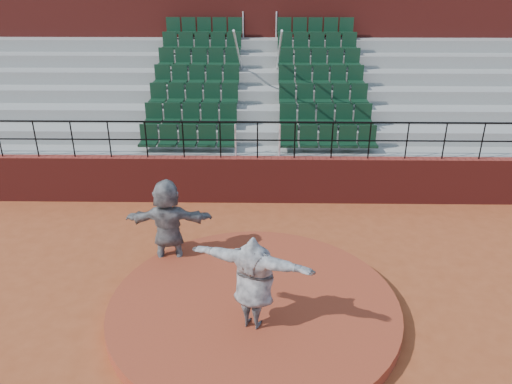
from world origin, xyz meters
TOP-DOWN VIEW (x-y plane):
  - ground at (0.00, 0.00)m, footprint 90.00×90.00m
  - pitchers_mound at (0.00, 0.00)m, footprint 5.50×5.50m
  - pitching_rubber at (0.00, 0.15)m, footprint 0.60×0.15m
  - boundary_wall at (0.00, 5.00)m, footprint 24.00×0.30m
  - wall_railing at (0.00, 5.00)m, footprint 24.04×0.05m
  - seating_deck at (0.00, 8.65)m, footprint 24.00×5.97m
  - press_box_facade at (0.00, 12.60)m, footprint 24.00×3.00m
  - pitcher at (0.01, -0.65)m, footprint 2.25×1.32m
  - fielder at (-1.87, 1.67)m, footprint 1.89×0.66m

SIDE VIEW (x-z plane):
  - ground at x=0.00m, z-range 0.00..0.00m
  - pitchers_mound at x=0.00m, z-range 0.00..0.25m
  - pitching_rubber at x=0.00m, z-range 0.25..0.28m
  - boundary_wall at x=0.00m, z-range 0.00..1.30m
  - fielder at x=-1.87m, z-range 0.00..2.02m
  - pitcher at x=0.01m, z-range 0.25..2.03m
  - seating_deck at x=0.00m, z-range -0.88..3.75m
  - wall_railing at x=0.00m, z-range 1.52..2.54m
  - press_box_facade at x=0.00m, z-range 0.00..7.10m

